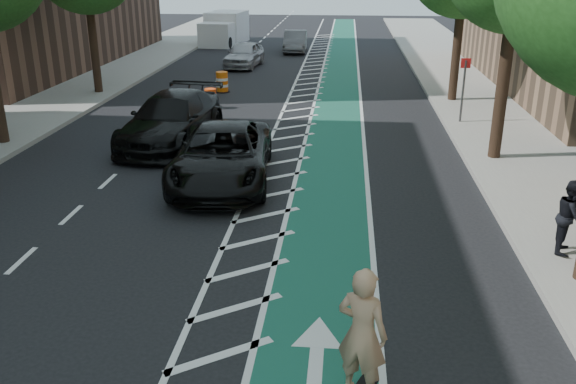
# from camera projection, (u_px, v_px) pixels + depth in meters

# --- Properties ---
(ground) EXTENTS (120.00, 120.00, 0.00)m
(ground) POSITION_uv_depth(u_px,v_px,m) (174.00, 268.00, 12.22)
(ground) COLOR black
(ground) RESTS_ON ground
(bike_lane) EXTENTS (2.00, 90.00, 0.01)m
(bike_lane) POSITION_uv_depth(u_px,v_px,m) (335.00, 137.00, 21.25)
(bike_lane) COLOR #19584E
(bike_lane) RESTS_ON ground
(buffer_strip) EXTENTS (1.40, 90.00, 0.01)m
(buffer_strip) POSITION_uv_depth(u_px,v_px,m) (292.00, 135.00, 21.39)
(buffer_strip) COLOR silver
(buffer_strip) RESTS_ON ground
(sidewalk_right) EXTENTS (5.00, 90.00, 0.15)m
(sidewalk_right) POSITION_uv_depth(u_px,v_px,m) (527.00, 139.00, 20.66)
(sidewalk_right) COLOR gray
(sidewalk_right) RESTS_ON ground
(curb_right) EXTENTS (0.12, 90.00, 0.16)m
(curb_right) POSITION_uv_depth(u_px,v_px,m) (453.00, 137.00, 20.87)
(curb_right) COLOR gray
(curb_right) RESTS_ON ground
(curb_left) EXTENTS (0.12, 90.00, 0.16)m
(curb_left) POSITION_uv_depth(u_px,v_px,m) (58.00, 127.00, 22.11)
(curb_left) COLOR gray
(curb_left) RESTS_ON ground
(sign_post) EXTENTS (0.35, 0.08, 2.47)m
(sign_post) POSITION_uv_depth(u_px,v_px,m) (463.00, 89.00, 22.23)
(sign_post) COLOR #4C4C4C
(sign_post) RESTS_ON ground
(skateboarder) EXTENTS (0.84, 0.72, 1.96)m
(skateboarder) POSITION_uv_depth(u_px,v_px,m) (362.00, 334.00, 8.15)
(skateboarder) COLOR tan
(skateboarder) RESTS_ON skateboard
(suv_near) EXTENTS (3.00, 5.72, 1.54)m
(suv_near) POSITION_uv_depth(u_px,v_px,m) (222.00, 155.00, 16.71)
(suv_near) COLOR black
(suv_near) RESTS_ON ground
(suv_far) EXTENTS (2.81, 5.85, 1.64)m
(suv_far) POSITION_uv_depth(u_px,v_px,m) (172.00, 119.00, 20.20)
(suv_far) COLOR black
(suv_far) RESTS_ON ground
(car_silver) EXTENTS (2.07, 4.33, 1.43)m
(car_silver) POSITION_uv_depth(u_px,v_px,m) (244.00, 54.00, 34.84)
(car_silver) COLOR #ABAAB0
(car_silver) RESTS_ON ground
(car_grey) EXTENTS (1.61, 4.22, 1.37)m
(car_grey) POSITION_uv_depth(u_px,v_px,m) (295.00, 41.00, 40.60)
(car_grey) COLOR slate
(car_grey) RESTS_ON ground
(pedestrian) EXTENTS (0.81, 0.91, 1.55)m
(pedestrian) POSITION_uv_depth(u_px,v_px,m) (571.00, 217.00, 12.30)
(pedestrian) COLOR black
(pedestrian) RESTS_ON sidewalk_right
(box_truck) EXTENTS (2.87, 5.54, 2.22)m
(box_truck) POSITION_uv_depth(u_px,v_px,m) (224.00, 29.00, 44.42)
(box_truck) COLOR white
(box_truck) RESTS_ON ground
(barrel_a) EXTENTS (0.72, 0.72, 0.98)m
(barrel_a) POSITION_uv_depth(u_px,v_px,m) (156.00, 127.00, 20.69)
(barrel_a) COLOR #DE450B
(barrel_a) RESTS_ON ground
(barrel_b) EXTENTS (0.60, 0.60, 0.82)m
(barrel_b) POSITION_uv_depth(u_px,v_px,m) (211.00, 99.00, 25.16)
(barrel_b) COLOR #F0450C
(barrel_b) RESTS_ON ground
(barrel_c) EXTENTS (0.69, 0.69, 0.94)m
(barrel_c) POSITION_uv_depth(u_px,v_px,m) (222.00, 83.00, 28.27)
(barrel_c) COLOR orange
(barrel_c) RESTS_ON ground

